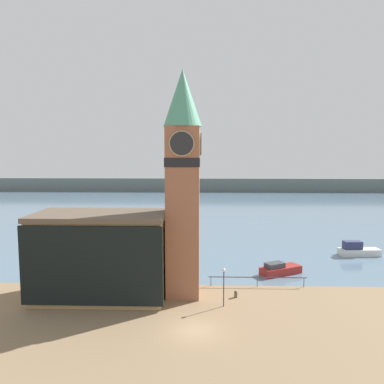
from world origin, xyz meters
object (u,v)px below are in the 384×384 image
Objects in this scene: pier_building at (101,255)px; boat_near at (280,269)px; clock_tower at (183,178)px; boat_far at (357,250)px; lamp_post at (224,280)px; mooring_bollard_near at (236,294)px.

pier_building is 2.47× the size of boat_near.
clock_tower is 17.86m from boat_near.
pier_building reaches higher than boat_far.
clock_tower is 31.35m from boat_far.
boat_near is at bearing 53.13° from lamp_post.
clock_tower reaches higher than lamp_post.
boat_near reaches higher than mooring_bollard_near.
mooring_bollard_near is 0.19× the size of lamp_post.
mooring_bollard_near is at bearing 1.08° from pier_building.
lamp_post is at bearing -9.16° from pier_building.
boat_far is 8.13× the size of mooring_bollard_near.
boat_near is 1.45× the size of lamp_post.
clock_tower is 1.71× the size of pier_building.
boat_far is 1.56× the size of lamp_post.
boat_near is at bearing -150.12° from boat_far.
boat_far is at bearing 40.73° from mooring_bollard_near.
boat_far reaches higher than boat_near.
boat_near is 0.93× the size of boat_far.
boat_far is at bearing 6.47° from boat_near.
clock_tower is at bearing 174.06° from mooring_bollard_near.
clock_tower is 11.58m from pier_building.
boat_far is (24.49, 15.80, -11.54)m from clock_tower.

